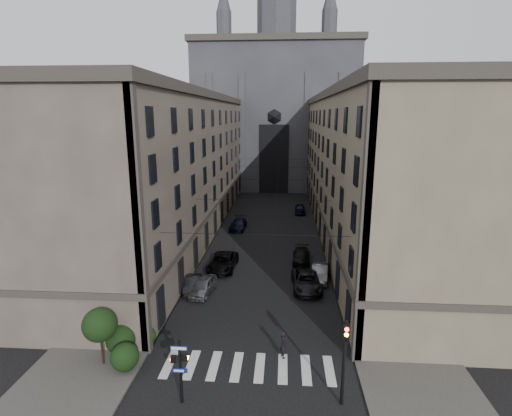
% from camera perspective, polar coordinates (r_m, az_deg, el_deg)
% --- Properties ---
extents(sidewalk_left, '(7.00, 80.00, 0.15)m').
position_cam_1_polar(sidewalk_left, '(57.58, -8.80, -3.01)').
color(sidewalk_left, '#383533').
rests_on(sidewalk_left, ground).
extents(sidewalk_right, '(7.00, 80.00, 0.15)m').
position_cam_1_polar(sidewalk_right, '(56.80, 12.38, -3.40)').
color(sidewalk_right, '#383533').
rests_on(sidewalk_right, ground).
extents(zebra_crossing, '(11.00, 3.20, 0.01)m').
position_cam_1_polar(zebra_crossing, '(28.03, -1.11, -21.75)').
color(zebra_crossing, beige).
rests_on(zebra_crossing, ground).
extents(building_left, '(13.60, 60.60, 18.85)m').
position_cam_1_polar(building_left, '(56.45, -12.06, 6.15)').
color(building_left, '#4B4239').
rests_on(building_left, ground).
extents(building_right, '(13.60, 60.60, 18.85)m').
position_cam_1_polar(building_right, '(55.43, 15.88, 5.81)').
color(building_right, brown).
rests_on(building_right, ground).
extents(gothic_tower, '(35.00, 23.00, 58.00)m').
position_cam_1_polar(gothic_tower, '(92.84, 2.82, 14.35)').
color(gothic_tower, '#2D2D33').
rests_on(gothic_tower, ground).
extents(pedestrian_signal_left, '(1.02, 0.38, 4.00)m').
position_cam_1_polar(pedestrian_signal_left, '(24.41, -10.79, -21.33)').
color(pedestrian_signal_left, black).
rests_on(pedestrian_signal_left, ground).
extents(traffic_light_right, '(0.34, 0.50, 5.20)m').
position_cam_1_polar(traffic_light_right, '(23.81, 12.52, -19.61)').
color(traffic_light_right, black).
rests_on(traffic_light_right, ground).
extents(shrub_cluster, '(3.90, 4.40, 3.90)m').
position_cam_1_polar(shrub_cluster, '(29.05, -19.34, -17.00)').
color(shrub_cluster, black).
rests_on(shrub_cluster, sidewalk_left).
extents(tram_wires, '(14.00, 60.00, 0.43)m').
position_cam_1_polar(tram_wires, '(54.24, 1.75, 3.91)').
color(tram_wires, black).
rests_on(tram_wires, ground).
extents(car_left_near, '(2.28, 4.49, 1.46)m').
position_cam_1_polar(car_left_near, '(37.51, -7.55, -11.01)').
color(car_left_near, slate).
rests_on(car_left_near, ground).
extents(car_left_midnear, '(1.89, 4.18, 1.33)m').
position_cam_1_polar(car_left_midnear, '(38.17, -9.07, -10.72)').
color(car_left_midnear, black).
rests_on(car_left_midnear, ground).
extents(car_left_midfar, '(2.95, 5.88, 1.60)m').
position_cam_1_polar(car_left_midfar, '(42.73, -4.78, -7.72)').
color(car_left_midfar, black).
rests_on(car_left_midfar, ground).
extents(car_left_far, '(2.32, 5.21, 1.48)m').
position_cam_1_polar(car_left_far, '(56.92, -2.55, -2.36)').
color(car_left_far, black).
rests_on(car_left_far, ground).
extents(car_right_near, '(2.10, 4.60, 1.46)m').
position_cam_1_polar(car_right_near, '(40.66, 9.11, -9.08)').
color(car_right_near, slate).
rests_on(car_right_near, ground).
extents(car_right_midnear, '(2.84, 5.73, 1.56)m').
position_cam_1_polar(car_right_midnear, '(38.39, 7.21, -10.32)').
color(car_right_midnear, black).
rests_on(car_right_midnear, ground).
extents(car_right_midfar, '(2.17, 4.73, 1.34)m').
position_cam_1_polar(car_right_midfar, '(45.03, 6.50, -6.82)').
color(car_right_midfar, black).
rests_on(car_right_midfar, ground).
extents(car_right_far, '(1.90, 4.36, 1.46)m').
position_cam_1_polar(car_right_far, '(66.47, 6.33, -0.14)').
color(car_right_far, black).
rests_on(car_right_far, ground).
extents(pedestrian, '(0.66, 0.81, 1.90)m').
position_cam_1_polar(pedestrian, '(28.47, 3.91, -18.88)').
color(pedestrian, black).
rests_on(pedestrian, ground).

